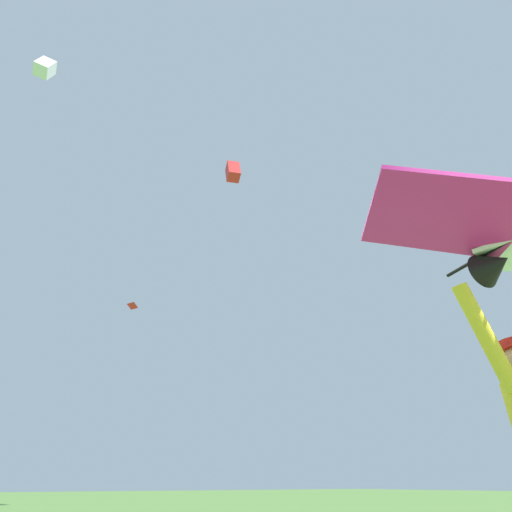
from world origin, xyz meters
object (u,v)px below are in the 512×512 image
Objects in this scene: distant_kite_white_overhead_distant at (45,68)px; distant_kite_red_low_left at (133,306)px; held_stunt_kite at (499,238)px; distant_kite_red_mid_right at (233,172)px.

distant_kite_red_low_left is at bearing 27.81° from distant_kite_white_overhead_distant.
distant_kite_red_low_left reaches higher than held_stunt_kite.
held_stunt_kite is 20.85m from distant_kite_red_mid_right.
distant_kite_red_low_left is 14.77m from distant_kite_white_overhead_distant.
held_stunt_kite is at bearing -112.82° from distant_kite_red_mid_right.
held_stunt_kite is at bearing -75.95° from distant_kite_white_overhead_distant.
distant_kite_red_mid_right reaches higher than distant_kite_red_low_left.
distant_kite_red_low_left is 0.40× the size of distant_kite_white_overhead_distant.
distant_kite_red_mid_right is at bearing -75.65° from distant_kite_red_low_left.
distant_kite_red_low_left is 10.32m from distant_kite_red_mid_right.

